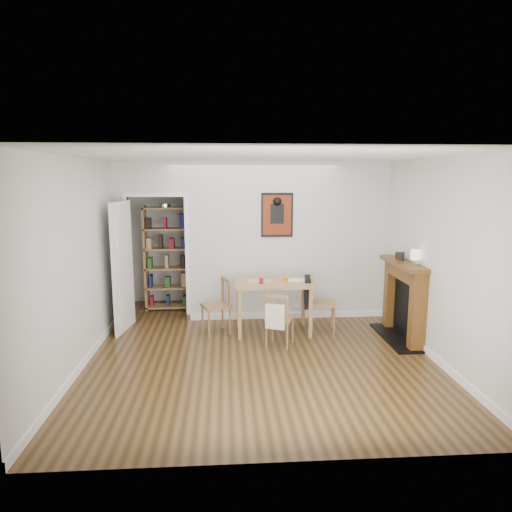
{
  "coord_description": "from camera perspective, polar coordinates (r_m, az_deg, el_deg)",
  "views": [
    {
      "loc": [
        -0.44,
        -6.04,
        2.35
      ],
      "look_at": [
        0.01,
        0.6,
        1.2
      ],
      "focal_mm": 32.0,
      "sensor_mm": 36.0,
      "label": 1
    }
  ],
  "objects": [
    {
      "name": "mantel_lamp",
      "position": [
        6.62,
        19.33,
        0.04
      ],
      "size": [
        0.14,
        0.14,
        0.22
      ],
      "color": "silver",
      "rests_on": "fireplace"
    },
    {
      "name": "chair_right",
      "position": [
        7.1,
        8.11,
        -5.77
      ],
      "size": [
        0.56,
        0.51,
        0.89
      ],
      "color": "olive",
      "rests_on": "ground"
    },
    {
      "name": "room_shell",
      "position": [
        7.48,
        0.32,
        1.69
      ],
      "size": [
        5.2,
        5.2,
        5.2
      ],
      "color": "silver",
      "rests_on": "ground"
    },
    {
      "name": "chair_front",
      "position": [
        6.47,
        2.96,
        -7.82
      ],
      "size": [
        0.51,
        0.53,
        0.78
      ],
      "color": "olive",
      "rests_on": "ground"
    },
    {
      "name": "ground",
      "position": [
        6.5,
        0.31,
        -11.43
      ],
      "size": [
        5.2,
        5.2,
        0.0
      ],
      "primitive_type": "plane",
      "color": "brown",
      "rests_on": "ground"
    },
    {
      "name": "notebook",
      "position": [
        7.02,
        5.21,
        -2.98
      ],
      "size": [
        0.32,
        0.24,
        0.02
      ],
      "primitive_type": "cube",
      "rotation": [
        0.0,
        0.0,
        -0.02
      ],
      "color": "silver",
      "rests_on": "dining_table"
    },
    {
      "name": "fireplace",
      "position": [
        7.03,
        18.06,
        -5.01
      ],
      "size": [
        0.45,
        1.25,
        1.16
      ],
      "color": "brown",
      "rests_on": "ground"
    },
    {
      "name": "ceramic_jar_b",
      "position": [
        7.13,
        17.32,
        0.1
      ],
      "size": [
        0.08,
        0.08,
        0.1
      ],
      "primitive_type": "cylinder",
      "color": "black",
      "rests_on": "fireplace"
    },
    {
      "name": "ceramic_jar_a",
      "position": [
        6.98,
        17.67,
        -0.01
      ],
      "size": [
        0.1,
        0.1,
        0.12
      ],
      "primitive_type": "cylinder",
      "color": "black",
      "rests_on": "fireplace"
    },
    {
      "name": "bookshelf",
      "position": [
        8.32,
        -11.08,
        -0.31
      ],
      "size": [
        0.78,
        0.31,
        1.86
      ],
      "color": "#AA874F",
      "rests_on": "ground"
    },
    {
      "name": "chair_left",
      "position": [
        6.99,
        -5.05,
        -6.25
      ],
      "size": [
        0.55,
        0.55,
        0.85
      ],
      "color": "olive",
      "rests_on": "ground"
    },
    {
      "name": "orange_fruit",
      "position": [
        7.02,
        3.81,
        -2.68
      ],
      "size": [
        0.08,
        0.08,
        0.08
      ],
      "primitive_type": "sphere",
      "color": "orange",
      "rests_on": "dining_table"
    },
    {
      "name": "red_glass",
      "position": [
        6.78,
        0.66,
        -3.11
      ],
      "size": [
        0.06,
        0.06,
        0.08
      ],
      "primitive_type": "cylinder",
      "color": "maroon",
      "rests_on": "dining_table"
    },
    {
      "name": "placemat",
      "position": [
        6.95,
        0.35,
        -3.12
      ],
      "size": [
        0.41,
        0.34,
        0.0
      ],
      "primitive_type": "cube",
      "rotation": [
        0.0,
        0.0,
        -0.22
      ],
      "color": "beige",
      "rests_on": "dining_table"
    },
    {
      "name": "dining_table",
      "position": [
        6.95,
        2.17,
        -3.95
      ],
      "size": [
        1.17,
        0.75,
        0.8
      ],
      "color": "#AA874F",
      "rests_on": "ground"
    }
  ]
}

